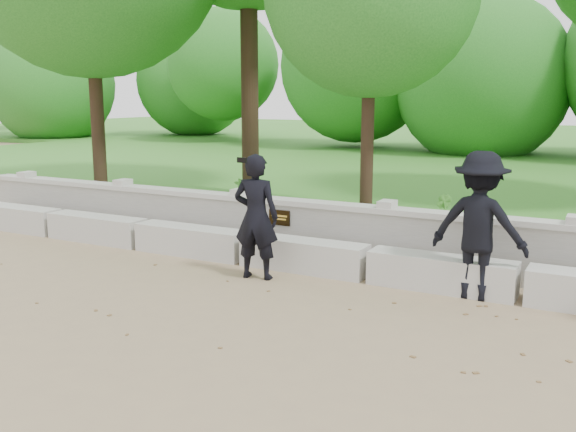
# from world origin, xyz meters

# --- Properties ---
(ground) EXTENTS (80.00, 80.00, 0.00)m
(ground) POSITION_xyz_m (0.00, 0.00, 0.00)
(ground) COLOR #8D7856
(ground) RESTS_ON ground
(lawn) EXTENTS (40.00, 22.00, 0.25)m
(lawn) POSITION_xyz_m (0.00, 14.00, 0.12)
(lawn) COLOR #347225
(lawn) RESTS_ON ground
(concrete_bench) EXTENTS (11.90, 0.45, 0.45)m
(concrete_bench) POSITION_xyz_m (0.00, 1.90, 0.22)
(concrete_bench) COLOR beige
(concrete_bench) RESTS_ON ground
(parapet_wall) EXTENTS (12.50, 0.35, 0.90)m
(parapet_wall) POSITION_xyz_m (0.00, 2.60, 0.46)
(parapet_wall) COLOR #B4B1AA
(parapet_wall) RESTS_ON ground
(man_main) EXTENTS (0.69, 0.63, 1.73)m
(man_main) POSITION_xyz_m (0.60, 1.25, 0.86)
(man_main) COLOR black
(man_main) RESTS_ON ground
(visitor_mid) EXTENTS (1.23, 0.75, 1.84)m
(visitor_mid) POSITION_xyz_m (3.47, 1.80, 0.92)
(visitor_mid) COLOR black
(visitor_mid) RESTS_ON ground
(shrub_a) EXTENTS (0.31, 0.35, 0.56)m
(shrub_a) POSITION_xyz_m (-1.97, 4.96, 0.53)
(shrub_a) COLOR #498F30
(shrub_a) RESTS_ON lawn
(shrub_b) EXTENTS (0.40, 0.39, 0.56)m
(shrub_b) POSITION_xyz_m (2.29, 4.70, 0.53)
(shrub_b) COLOR #498F30
(shrub_b) RESTS_ON lawn
(shrub_c) EXTENTS (0.68, 0.66, 0.57)m
(shrub_c) POSITION_xyz_m (1.80, 3.30, 0.54)
(shrub_c) COLOR #498F30
(shrub_c) RESTS_ON lawn
(shrub_d) EXTENTS (0.39, 0.39, 0.52)m
(shrub_d) POSITION_xyz_m (0.79, 3.69, 0.51)
(shrub_d) COLOR #498F30
(shrub_d) RESTS_ON lawn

